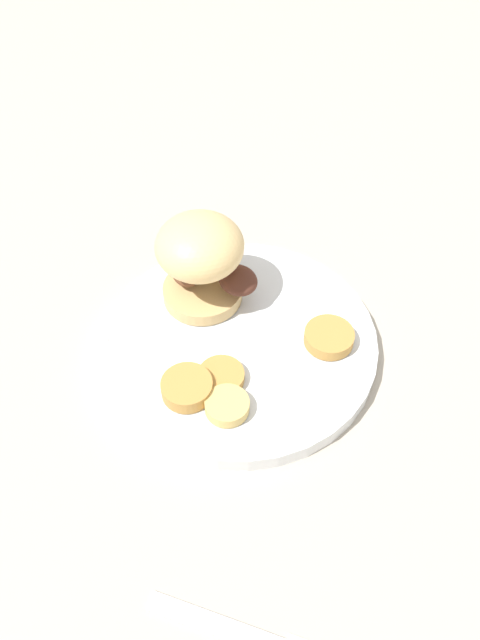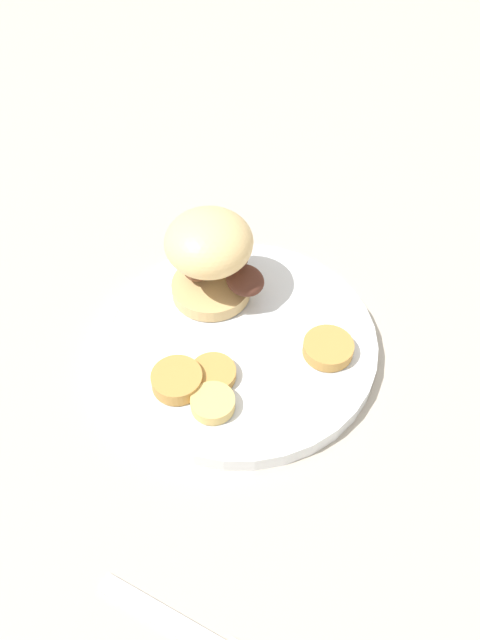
# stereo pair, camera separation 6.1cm
# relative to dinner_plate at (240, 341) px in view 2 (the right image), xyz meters

# --- Properties ---
(ground_plane) EXTENTS (4.00, 4.00, 0.00)m
(ground_plane) POSITION_rel_dinner_plate_xyz_m (0.00, 0.00, -0.01)
(ground_plane) COLOR #B2A899
(dinner_plate) EXTENTS (0.28, 0.28, 0.02)m
(dinner_plate) POSITION_rel_dinner_plate_xyz_m (0.00, 0.00, 0.00)
(dinner_plate) COLOR white
(dinner_plate) RESTS_ON ground_plane
(sandwich) EXTENTS (0.11, 0.10, 0.10)m
(sandwich) POSITION_rel_dinner_plate_xyz_m (-0.07, 0.02, 0.06)
(sandwich) COLOR tan
(sandwich) RESTS_ON dinner_plate
(potato_round_0) EXTENTS (0.05, 0.05, 0.02)m
(potato_round_0) POSITION_rel_dinner_plate_xyz_m (0.01, -0.08, 0.02)
(potato_round_0) COLOR #BC8942
(potato_round_0) RESTS_ON dinner_plate
(potato_round_1) EXTENTS (0.04, 0.04, 0.01)m
(potato_round_1) POSITION_rel_dinner_plate_xyz_m (0.02, -0.05, 0.01)
(potato_round_1) COLOR #BC8942
(potato_round_1) RESTS_ON dinner_plate
(potato_round_2) EXTENTS (0.05, 0.05, 0.01)m
(potato_round_2) POSITION_rel_dinner_plate_xyz_m (0.07, 0.05, 0.02)
(potato_round_2) COLOR #BC8942
(potato_round_2) RESTS_ON dinner_plate
(potato_round_3) EXTENTS (0.04, 0.04, 0.01)m
(potato_round_3) POSITION_rel_dinner_plate_xyz_m (0.05, -0.07, 0.01)
(potato_round_3) COLOR #DBB766
(potato_round_3) RESTS_ON dinner_plate
(fork) EXTENTS (0.16, 0.08, 0.00)m
(fork) POSITION_rel_dinner_plate_xyz_m (0.19, -0.20, -0.01)
(fork) COLOR silver
(fork) RESTS_ON ground_plane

